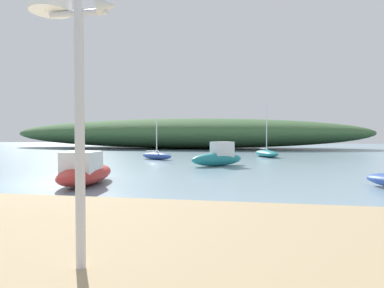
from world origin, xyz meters
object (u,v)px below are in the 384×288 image
Objects in this scene: mast_structure at (60,29)px; sailboat_east_reach at (157,156)px; motorboat_west_reach at (85,172)px; motorboat_by_sandbar at (218,157)px; sailboat_mid_channel at (266,153)px.

mast_structure is 20.67m from sailboat_east_reach.
sailboat_east_reach is (-0.85, 12.39, -0.20)m from motorboat_west_reach.
sailboat_east_reach is at bearing 139.92° from motorboat_by_sandbar.
mast_structure is 15.93m from motorboat_by_sandbar.
sailboat_mid_channel is (3.64, 24.28, -2.85)m from mast_structure.
motorboat_west_reach is 12.42m from sailboat_east_reach.
motorboat_west_reach is at bearing 116.33° from mast_structure.
mast_structure is at bearing -63.67° from motorboat_west_reach.
sailboat_mid_channel is at bearing 27.74° from sailboat_east_reach.
sailboat_east_reach is 9.30m from sailboat_mid_channel.
sailboat_mid_channel reaches higher than sailboat_east_reach.
sailboat_east_reach is 6.59m from motorboat_by_sandbar.
sailboat_east_reach is 0.65× the size of sailboat_mid_channel.
mast_structure is 8.85m from motorboat_west_reach.
motorboat_by_sandbar is at bearing -110.42° from sailboat_mid_channel.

